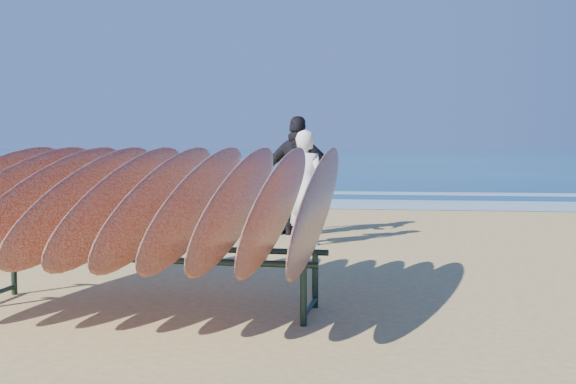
% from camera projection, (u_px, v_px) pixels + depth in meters
% --- Properties ---
extents(ground, '(120.00, 120.00, 0.00)m').
position_uv_depth(ground, '(277.00, 296.00, 6.96)').
color(ground, tan).
rests_on(ground, ground).
extents(ocean, '(160.00, 160.00, 0.00)m').
position_uv_depth(ocean, '(372.00, 157.00, 61.33)').
color(ocean, navy).
rests_on(ocean, ground).
extents(foam_near, '(160.00, 160.00, 0.00)m').
position_uv_depth(foam_near, '(340.00, 204.00, 16.84)').
color(foam_near, white).
rests_on(foam_near, ground).
extents(foam_far, '(160.00, 160.00, 0.00)m').
position_uv_depth(foam_far, '(347.00, 193.00, 20.30)').
color(foam_far, white).
rests_on(foam_far, ground).
extents(surfboard_rack, '(3.33, 3.24, 1.62)m').
position_uv_depth(surfboard_rack, '(144.00, 201.00, 6.36)').
color(surfboard_rack, black).
rests_on(surfboard_rack, ground).
extents(person_white, '(0.66, 0.50, 1.65)m').
position_uv_depth(person_white, '(305.00, 187.00, 10.33)').
color(person_white, white).
rests_on(person_white, ground).
extents(person_dark_a, '(0.85, 0.69, 1.65)m').
position_uv_depth(person_dark_a, '(301.00, 183.00, 11.31)').
color(person_dark_a, black).
rests_on(person_dark_a, ground).
extents(person_dark_b, '(1.10, 0.46, 1.88)m').
position_uv_depth(person_dark_b, '(299.00, 175.00, 11.39)').
color(person_dark_b, black).
rests_on(person_dark_b, ground).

